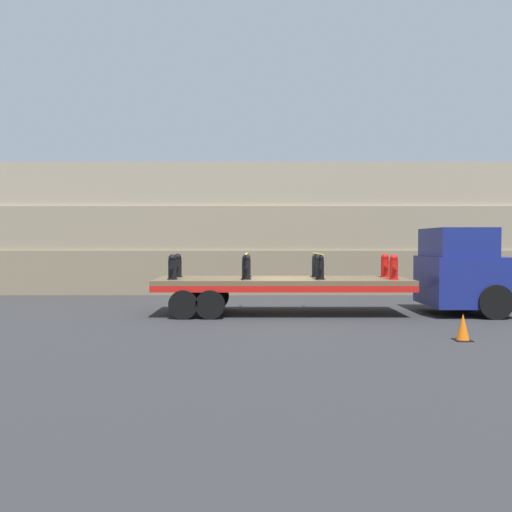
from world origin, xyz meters
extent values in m
plane|color=#2D2D30|center=(0.00, 0.00, 0.00)|extent=(120.00, 120.00, 0.00)
cube|color=#84755B|center=(0.00, 7.22, 1.00)|extent=(60.00, 3.00, 2.00)
cube|color=gray|center=(0.00, 7.37, 3.00)|extent=(60.00, 3.00, 2.00)
cube|color=tan|center=(0.00, 7.52, 5.01)|extent=(60.00, 3.00, 2.00)
cube|color=navy|center=(6.06, 0.00, 1.10)|extent=(2.59, 2.53, 1.62)
cube|color=navy|center=(5.80, 0.00, 2.38)|extent=(1.81, 2.33, 0.94)
cube|color=black|center=(6.77, 0.00, 1.43)|extent=(1.04, 2.23, 0.90)
cylinder|color=black|center=(6.51, -1.20, 0.54)|extent=(1.08, 0.28, 1.08)
cylinder|color=black|center=(6.51, 1.20, 0.54)|extent=(1.08, 0.28, 1.08)
cube|color=brown|center=(0.00, 0.00, 1.11)|extent=(8.31, 2.47, 0.15)
cube|color=red|center=(0.00, -1.19, 0.93)|extent=(8.31, 0.08, 0.20)
cube|color=red|center=(0.00, 1.19, 0.93)|extent=(8.31, 0.08, 0.20)
cylinder|color=black|center=(-2.29, -1.14, 0.45)|extent=(0.91, 0.30, 0.91)
cylinder|color=black|center=(-2.29, 1.14, 0.45)|extent=(0.91, 0.30, 0.91)
cylinder|color=black|center=(-3.12, -1.14, 0.45)|extent=(0.91, 0.30, 0.91)
cylinder|color=black|center=(-3.12, 1.14, 0.45)|extent=(0.91, 0.30, 0.91)
cylinder|color=black|center=(-3.56, -0.54, 1.20)|extent=(0.33, 0.33, 0.03)
cylinder|color=black|center=(-3.56, -0.54, 1.50)|extent=(0.27, 0.27, 0.63)
sphere|color=black|center=(-3.56, -0.54, 1.87)|extent=(0.25, 0.25, 0.25)
cylinder|color=black|center=(-3.56, -0.74, 1.58)|extent=(0.12, 0.12, 0.12)
cylinder|color=black|center=(-3.56, -0.35, 1.58)|extent=(0.12, 0.12, 0.12)
cylinder|color=black|center=(-3.56, 0.54, 1.20)|extent=(0.33, 0.33, 0.03)
cylinder|color=black|center=(-3.56, 0.54, 1.50)|extent=(0.27, 0.27, 0.63)
sphere|color=black|center=(-3.56, 0.54, 1.87)|extent=(0.25, 0.25, 0.25)
cylinder|color=black|center=(-3.56, 0.35, 1.58)|extent=(0.12, 0.12, 0.12)
cylinder|color=black|center=(-3.56, 0.74, 1.58)|extent=(0.12, 0.12, 0.12)
cylinder|color=black|center=(-1.19, -0.54, 1.20)|extent=(0.33, 0.33, 0.03)
cylinder|color=black|center=(-1.19, -0.54, 1.50)|extent=(0.27, 0.27, 0.63)
sphere|color=black|center=(-1.19, -0.54, 1.87)|extent=(0.25, 0.25, 0.25)
cylinder|color=black|center=(-1.19, -0.74, 1.58)|extent=(0.12, 0.12, 0.12)
cylinder|color=black|center=(-1.19, -0.35, 1.58)|extent=(0.12, 0.12, 0.12)
cylinder|color=black|center=(-1.19, 0.54, 1.20)|extent=(0.33, 0.33, 0.03)
cylinder|color=black|center=(-1.19, 0.54, 1.50)|extent=(0.27, 0.27, 0.63)
sphere|color=black|center=(-1.19, 0.54, 1.87)|extent=(0.25, 0.25, 0.25)
cylinder|color=black|center=(-1.19, 0.35, 1.58)|extent=(0.12, 0.12, 0.12)
cylinder|color=black|center=(-1.19, 0.74, 1.58)|extent=(0.12, 0.12, 0.12)
cylinder|color=black|center=(1.19, -0.54, 1.20)|extent=(0.33, 0.33, 0.03)
cylinder|color=black|center=(1.19, -0.54, 1.50)|extent=(0.27, 0.27, 0.63)
sphere|color=black|center=(1.19, -0.54, 1.87)|extent=(0.25, 0.25, 0.25)
cylinder|color=black|center=(1.19, -0.74, 1.58)|extent=(0.12, 0.12, 0.12)
cylinder|color=black|center=(1.19, -0.35, 1.58)|extent=(0.12, 0.12, 0.12)
cylinder|color=black|center=(1.19, 0.54, 1.20)|extent=(0.33, 0.33, 0.03)
cylinder|color=black|center=(1.19, 0.54, 1.50)|extent=(0.27, 0.27, 0.63)
sphere|color=black|center=(1.19, 0.54, 1.87)|extent=(0.25, 0.25, 0.25)
cylinder|color=black|center=(1.19, 0.35, 1.58)|extent=(0.12, 0.12, 0.12)
cylinder|color=black|center=(1.19, 0.74, 1.58)|extent=(0.12, 0.12, 0.12)
cylinder|color=red|center=(3.56, -0.54, 1.20)|extent=(0.33, 0.33, 0.03)
cylinder|color=red|center=(3.56, -0.54, 1.50)|extent=(0.27, 0.27, 0.63)
sphere|color=red|center=(3.56, -0.54, 1.87)|extent=(0.25, 0.25, 0.25)
cylinder|color=red|center=(3.56, -0.74, 1.58)|extent=(0.12, 0.12, 0.12)
cylinder|color=red|center=(3.56, -0.35, 1.58)|extent=(0.12, 0.12, 0.12)
cylinder|color=red|center=(3.56, 0.54, 1.20)|extent=(0.33, 0.33, 0.03)
cylinder|color=red|center=(3.56, 0.54, 1.50)|extent=(0.27, 0.27, 0.63)
sphere|color=red|center=(3.56, 0.54, 1.87)|extent=(0.25, 0.25, 0.25)
cylinder|color=red|center=(3.56, 0.35, 1.58)|extent=(0.12, 0.12, 0.12)
cylinder|color=red|center=(3.56, 0.74, 1.58)|extent=(0.12, 0.12, 0.12)
cube|color=yellow|center=(-1.19, 0.00, 2.00)|extent=(0.05, 2.67, 0.01)
cube|color=yellow|center=(1.19, 0.00, 2.00)|extent=(0.05, 2.67, 0.01)
cube|color=black|center=(4.15, -4.51, 0.01)|extent=(0.40, 0.40, 0.03)
cone|color=orange|center=(4.15, -4.51, 0.34)|extent=(0.31, 0.31, 0.63)
camera|label=1|loc=(-0.87, -16.53, 2.40)|focal=35.00mm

